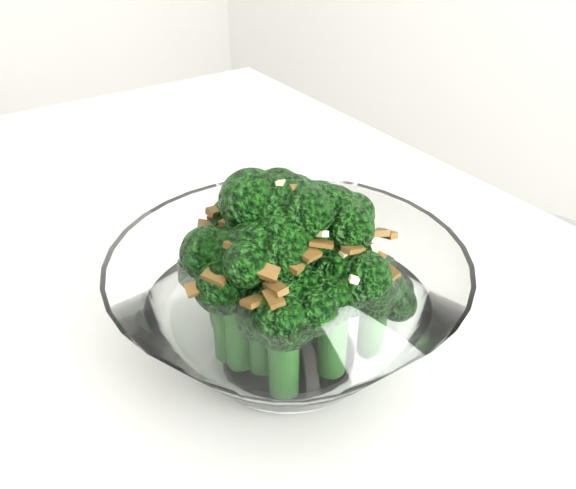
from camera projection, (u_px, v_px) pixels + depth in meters
The scene contains 2 objects.
table at pixel (209, 398), 0.55m from camera, with size 1.38×1.12×0.75m.
broccoli_dish at pixel (288, 294), 0.46m from camera, with size 0.25×0.25×0.16m.
Camera 1 is at (0.24, -0.31, 1.09)m, focal length 40.00 mm.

